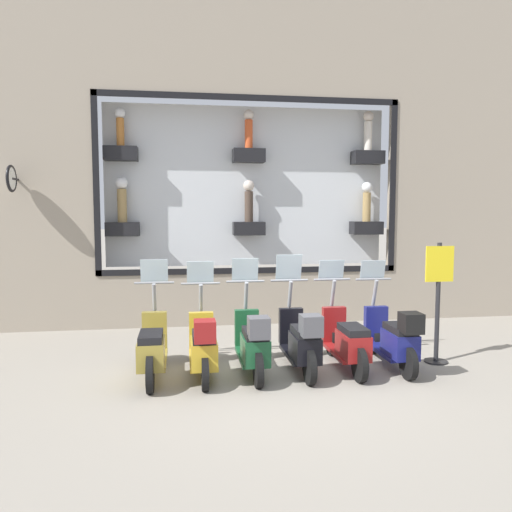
{
  "coord_description": "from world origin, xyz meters",
  "views": [
    {
      "loc": [
        -6.74,
        1.4,
        2.36
      ],
      "look_at": [
        1.7,
        0.15,
        1.59
      ],
      "focal_mm": 35.0,
      "sensor_mm": 36.0,
      "label": 1
    }
  ],
  "objects_px": {
    "shop_sign_post": "(438,298)",
    "scooter_navy_0": "(394,339)",
    "scooter_olive_5": "(152,349)",
    "scooter_yellow_4": "(203,346)",
    "scooter_black_2": "(301,341)",
    "scooter_green_3": "(253,344)",
    "scooter_red_1": "(347,341)"
  },
  "relations": [
    {
      "from": "scooter_navy_0",
      "to": "scooter_red_1",
      "type": "distance_m",
      "value": 0.71
    },
    {
      "from": "scooter_black_2",
      "to": "scooter_green_3",
      "type": "bearing_deg",
      "value": 90.17
    },
    {
      "from": "scooter_green_3",
      "to": "scooter_yellow_4",
      "type": "height_order",
      "value": "scooter_green_3"
    },
    {
      "from": "scooter_olive_5",
      "to": "shop_sign_post",
      "type": "distance_m",
      "value": 4.39
    },
    {
      "from": "scooter_navy_0",
      "to": "scooter_yellow_4",
      "type": "height_order",
      "value": "scooter_yellow_4"
    },
    {
      "from": "scooter_yellow_4",
      "to": "shop_sign_post",
      "type": "distance_m",
      "value": 3.68
    },
    {
      "from": "scooter_olive_5",
      "to": "scooter_green_3",
      "type": "bearing_deg",
      "value": -92.57
    },
    {
      "from": "scooter_navy_0",
      "to": "shop_sign_post",
      "type": "xyz_separation_m",
      "value": [
        0.2,
        -0.8,
        0.56
      ]
    },
    {
      "from": "scooter_red_1",
      "to": "scooter_olive_5",
      "type": "distance_m",
      "value": 2.84
    },
    {
      "from": "scooter_black_2",
      "to": "scooter_yellow_4",
      "type": "distance_m",
      "value": 1.42
    },
    {
      "from": "scooter_navy_0",
      "to": "scooter_yellow_4",
      "type": "xyz_separation_m",
      "value": [
        -0.0,
        2.84,
        -0.01
      ]
    },
    {
      "from": "scooter_green_3",
      "to": "shop_sign_post",
      "type": "distance_m",
      "value": 2.98
    },
    {
      "from": "scooter_navy_0",
      "to": "scooter_yellow_4",
      "type": "relative_size",
      "value": 1.0
    },
    {
      "from": "scooter_navy_0",
      "to": "scooter_red_1",
      "type": "height_order",
      "value": "scooter_red_1"
    },
    {
      "from": "scooter_navy_0",
      "to": "scooter_black_2",
      "type": "relative_size",
      "value": 1.0
    },
    {
      "from": "scooter_yellow_4",
      "to": "scooter_navy_0",
      "type": "bearing_deg",
      "value": -89.95
    },
    {
      "from": "scooter_red_1",
      "to": "scooter_green_3",
      "type": "height_order",
      "value": "scooter_green_3"
    },
    {
      "from": "scooter_black_2",
      "to": "shop_sign_post",
      "type": "height_order",
      "value": "shop_sign_post"
    },
    {
      "from": "scooter_black_2",
      "to": "scooter_green_3",
      "type": "height_order",
      "value": "scooter_black_2"
    },
    {
      "from": "scooter_green_3",
      "to": "scooter_olive_5",
      "type": "xyz_separation_m",
      "value": [
        0.06,
        1.42,
        -0.04
      ]
    },
    {
      "from": "shop_sign_post",
      "to": "scooter_yellow_4",
      "type": "bearing_deg",
      "value": 93.18
    },
    {
      "from": "shop_sign_post",
      "to": "scooter_olive_5",
      "type": "bearing_deg",
      "value": 91.73
    },
    {
      "from": "scooter_green_3",
      "to": "scooter_yellow_4",
      "type": "bearing_deg",
      "value": 90.57
    },
    {
      "from": "scooter_yellow_4",
      "to": "shop_sign_post",
      "type": "height_order",
      "value": "shop_sign_post"
    },
    {
      "from": "scooter_red_1",
      "to": "scooter_olive_5",
      "type": "height_order",
      "value": "scooter_olive_5"
    },
    {
      "from": "scooter_olive_5",
      "to": "shop_sign_post",
      "type": "bearing_deg",
      "value": -88.27
    },
    {
      "from": "scooter_red_1",
      "to": "scooter_yellow_4",
      "type": "xyz_separation_m",
      "value": [
        -0.07,
        2.13,
        0.03
      ]
    },
    {
      "from": "scooter_navy_0",
      "to": "scooter_black_2",
      "type": "xyz_separation_m",
      "value": [
        0.01,
        1.42,
        0.01
      ]
    },
    {
      "from": "scooter_red_1",
      "to": "scooter_green_3",
      "type": "relative_size",
      "value": 1.0
    },
    {
      "from": "shop_sign_post",
      "to": "scooter_navy_0",
      "type": "bearing_deg",
      "value": 104.07
    },
    {
      "from": "scooter_red_1",
      "to": "scooter_black_2",
      "type": "height_order",
      "value": "scooter_black_2"
    },
    {
      "from": "scooter_navy_0",
      "to": "scooter_yellow_4",
      "type": "distance_m",
      "value": 2.84
    }
  ]
}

